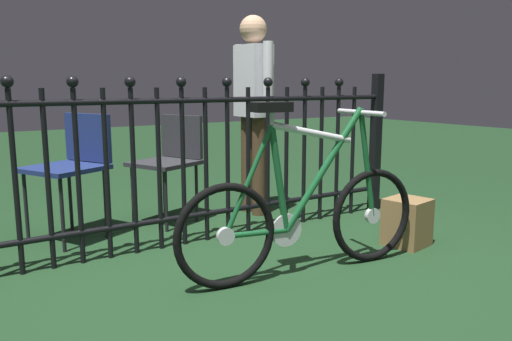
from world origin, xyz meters
The scene contains 7 objects.
ground_plane centered at (0.00, 0.00, 0.00)m, with size 20.00×20.00×0.00m, color #1C3B1E.
iron_fence centered at (-0.07, 0.81, 0.57)m, with size 3.40×0.07×1.11m.
bicycle centered at (0.28, -0.02, 0.34)m, with size 1.47×0.40×0.94m.
chair_navy centered at (-0.59, 1.34, 0.53)m, with size 0.59×0.59×0.83m.
chair_charcoal centered at (0.12, 1.38, 0.50)m, with size 0.54×0.54×0.80m.
person_visitor centered at (0.77, 1.25, 0.92)m, with size 0.21×0.48×1.55m.
display_crate centered at (1.15, 0.01, 0.15)m, with size 0.25×0.25×0.30m, color olive.
Camera 1 is at (-1.37, -2.10, 1.03)m, focal length 35.35 mm.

